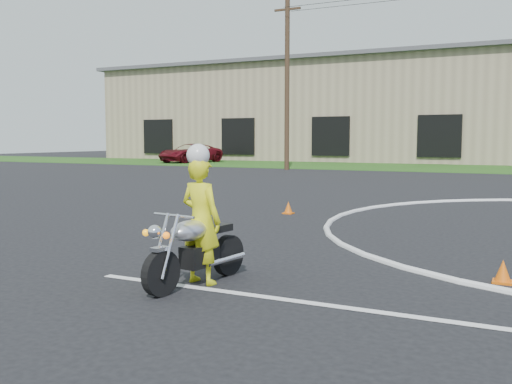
% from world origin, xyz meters
% --- Properties ---
extents(primary_motorcycle, '(0.68, 1.80, 0.95)m').
position_xyz_m(primary_motorcycle, '(-5.68, -3.89, 0.46)').
color(primary_motorcycle, black).
rests_on(primary_motorcycle, ground).
extents(rider_primary_grp, '(0.64, 0.47, 1.77)m').
position_xyz_m(rider_primary_grp, '(-5.68, -3.76, 0.85)').
color(rider_primary_grp, yellow).
rests_on(rider_primary_grp, ground).
extents(pickup_grp, '(3.71, 5.61, 1.43)m').
position_xyz_m(pickup_grp, '(-25.54, 27.02, 0.72)').
color(pickup_grp, '#520912').
rests_on(pickup_grp, ground).
extents(warehouse, '(41.00, 17.00, 8.30)m').
position_xyz_m(warehouse, '(-18.00, 39.99, 4.16)').
color(warehouse, tan).
rests_on(warehouse, ground).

